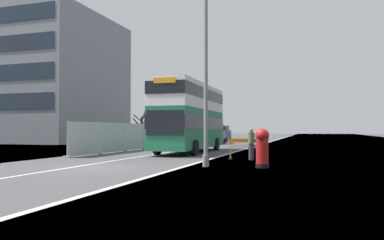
% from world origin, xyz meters
% --- Properties ---
extents(ground, '(140.00, 280.00, 0.10)m').
position_xyz_m(ground, '(0.65, 0.16, -0.05)').
color(ground, '#424244').
extents(double_decker_bus, '(2.95, 10.59, 4.83)m').
position_xyz_m(double_decker_bus, '(0.49, 11.66, 2.57)').
color(double_decker_bus, '#1E6B47').
rests_on(double_decker_bus, ground).
extents(lamppost_foreground, '(0.29, 0.70, 9.40)m').
position_xyz_m(lamppost_foreground, '(4.37, 1.91, 4.46)').
color(lamppost_foreground, gray).
rests_on(lamppost_foreground, ground).
extents(red_pillar_postbox, '(0.59, 0.59, 1.68)m').
position_xyz_m(red_pillar_postbox, '(6.78, 2.22, 0.92)').
color(red_pillar_postbox, black).
rests_on(red_pillar_postbox, ground).
extents(roadworks_barrier, '(1.66, 0.60, 1.13)m').
position_xyz_m(roadworks_barrier, '(5.27, 6.41, 0.71)').
color(roadworks_barrier, orange).
rests_on(roadworks_barrier, ground).
extents(construction_site_fence, '(0.44, 27.40, 2.15)m').
position_xyz_m(construction_site_fence, '(-4.55, 17.95, 1.04)').
color(construction_site_fence, '#A8AAAD').
rests_on(construction_site_fence, ground).
extents(car_oncoming_near, '(2.04, 3.99, 2.33)m').
position_xyz_m(car_oncoming_near, '(-1.93, 27.86, 1.08)').
color(car_oncoming_near, slate).
rests_on(car_oncoming_near, ground).
extents(car_receding_mid, '(2.05, 4.00, 2.13)m').
position_xyz_m(car_receding_mid, '(-2.62, 34.32, 1.01)').
color(car_receding_mid, navy).
rests_on(car_receding_mid, ground).
extents(bare_tree_far_verge_near, '(2.52, 3.27, 4.61)m').
position_xyz_m(bare_tree_far_verge_near, '(-12.26, 30.43, 2.10)').
color(bare_tree_far_verge_near, '#4C3D2D').
rests_on(bare_tree_far_verge_near, ground).
extents(bare_tree_far_verge_mid, '(2.80, 2.93, 3.90)m').
position_xyz_m(bare_tree_far_verge_mid, '(-10.63, 33.85, 1.96)').
color(bare_tree_far_verge_mid, '#4C3D2D').
rests_on(bare_tree_far_verge_mid, ground).
extents(bare_tree_far_verge_far, '(2.58, 2.51, 4.83)m').
position_xyz_m(bare_tree_far_verge_far, '(-14.10, 58.34, 2.32)').
color(bare_tree_far_verge_far, '#4C3D2D').
rests_on(bare_tree_far_verge_far, ground).
extents(pedestrian_at_kerb, '(0.34, 0.34, 1.70)m').
position_xyz_m(pedestrian_at_kerb, '(5.70, 6.22, 0.85)').
color(pedestrian_at_kerb, '#2D3342').
rests_on(pedestrian_at_kerb, ground).
extents(backdrop_office_block, '(21.51, 16.57, 16.28)m').
position_xyz_m(backdrop_office_block, '(-27.46, 27.81, 8.14)').
color(backdrop_office_block, gray).
rests_on(backdrop_office_block, ground).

